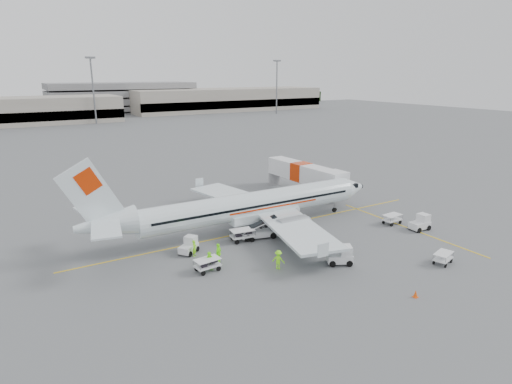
{
  "coord_description": "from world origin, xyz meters",
  "views": [
    {
      "loc": [
        -24.35,
        -38.55,
        16.99
      ],
      "look_at": [
        0.0,
        2.0,
        3.8
      ],
      "focal_mm": 30.0,
      "sensor_mm": 36.0,
      "label": 1
    }
  ],
  "objects_px": {
    "belt_loader": "(259,225)",
    "aircraft": "(254,188)",
    "tug_fore": "(420,222)",
    "tug_aft": "(188,245)",
    "jet_bridge": "(301,178)",
    "tug_mid": "(340,255)"
  },
  "relations": [
    {
      "from": "tug_fore",
      "to": "tug_mid",
      "type": "height_order",
      "value": "tug_fore"
    },
    {
      "from": "jet_bridge",
      "to": "tug_mid",
      "type": "xyz_separation_m",
      "value": [
        -11.51,
        -21.37,
        -1.35
      ]
    },
    {
      "from": "belt_loader",
      "to": "aircraft",
      "type": "bearing_deg",
      "value": 83.35
    },
    {
      "from": "belt_loader",
      "to": "tug_fore",
      "type": "relative_size",
      "value": 2.26
    },
    {
      "from": "tug_fore",
      "to": "tug_mid",
      "type": "relative_size",
      "value": 1.0
    },
    {
      "from": "jet_bridge",
      "to": "tug_fore",
      "type": "height_order",
      "value": "jet_bridge"
    },
    {
      "from": "belt_loader",
      "to": "tug_aft",
      "type": "height_order",
      "value": "belt_loader"
    },
    {
      "from": "aircraft",
      "to": "tug_mid",
      "type": "distance_m",
      "value": 12.84
    },
    {
      "from": "tug_fore",
      "to": "tug_aft",
      "type": "height_order",
      "value": "tug_fore"
    },
    {
      "from": "tug_mid",
      "to": "tug_fore",
      "type": "bearing_deg",
      "value": 37.42
    },
    {
      "from": "belt_loader",
      "to": "tug_aft",
      "type": "xyz_separation_m",
      "value": [
        -8.01,
        0.0,
        -0.61
      ]
    },
    {
      "from": "belt_loader",
      "to": "tug_mid",
      "type": "height_order",
      "value": "belt_loader"
    },
    {
      "from": "jet_bridge",
      "to": "aircraft",
      "type": "bearing_deg",
      "value": -148.9
    },
    {
      "from": "tug_fore",
      "to": "aircraft",
      "type": "bearing_deg",
      "value": 148.93
    },
    {
      "from": "jet_bridge",
      "to": "tug_aft",
      "type": "height_order",
      "value": "jet_bridge"
    },
    {
      "from": "tug_fore",
      "to": "tug_aft",
      "type": "xyz_separation_m",
      "value": [
        -24.69,
        7.32,
        -0.09
      ]
    },
    {
      "from": "tug_mid",
      "to": "tug_aft",
      "type": "relative_size",
      "value": 1.1
    },
    {
      "from": "aircraft",
      "to": "tug_mid",
      "type": "height_order",
      "value": "aircraft"
    },
    {
      "from": "jet_bridge",
      "to": "belt_loader",
      "type": "xyz_separation_m",
      "value": [
        -14.49,
        -11.91,
        -0.82
      ]
    },
    {
      "from": "tug_mid",
      "to": "tug_aft",
      "type": "bearing_deg",
      "value": 167.87
    },
    {
      "from": "aircraft",
      "to": "belt_loader",
      "type": "height_order",
      "value": "aircraft"
    },
    {
      "from": "aircraft",
      "to": "tug_mid",
      "type": "bearing_deg",
      "value": -79.82
    }
  ]
}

